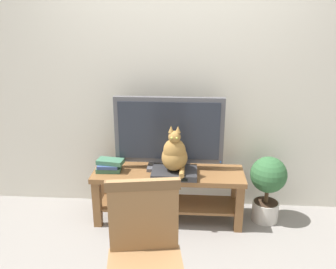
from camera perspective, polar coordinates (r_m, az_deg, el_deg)
ground_plane at (r=3.02m, az=0.92°, el=-18.55°), size 12.00×12.00×0.00m
back_wall at (r=3.35m, az=1.88°, el=11.34°), size 7.00×0.12×2.80m
tv_stand at (r=3.30m, az=0.06°, el=-8.13°), size 1.35×0.41×0.48m
tv at (r=3.18m, az=0.15°, el=0.27°), size 0.97×0.20×0.67m
media_box at (r=3.16m, az=1.02°, el=-6.06°), size 0.39×0.28×0.05m
cat at (r=3.08m, az=1.06°, el=-3.13°), size 0.22×0.28×0.41m
wooden_chair at (r=2.16m, az=-3.70°, el=-17.96°), size 0.49×0.49×0.94m
book_stack at (r=3.27m, az=-9.29°, el=-4.84°), size 0.25×0.15×0.11m
potted_plant at (r=3.39m, az=15.51°, el=-7.51°), size 0.33×0.33×0.62m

